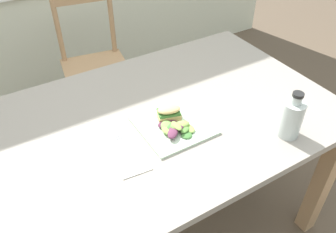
% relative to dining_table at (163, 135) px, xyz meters
% --- Properties ---
extents(dining_table, '(1.40, 0.92, 0.74)m').
position_rel_dining_table_xyz_m(dining_table, '(0.00, 0.00, 0.00)').
color(dining_table, gray).
rests_on(dining_table, ground).
extents(chair_wooden_far, '(0.46, 0.46, 0.87)m').
position_rel_dining_table_xyz_m(chair_wooden_far, '(0.06, 0.97, -0.18)').
color(chair_wooden_far, tan).
rests_on(chair_wooden_far, ground).
extents(plate_lunch, '(0.26, 0.26, 0.01)m').
position_rel_dining_table_xyz_m(plate_lunch, '(-0.00, -0.08, 0.12)').
color(plate_lunch, beige).
rests_on(plate_lunch, dining_table).
extents(sandwich_half_front, '(0.10, 0.08, 0.06)m').
position_rel_dining_table_xyz_m(sandwich_half_front, '(0.00, -0.04, 0.15)').
color(sandwich_half_front, '#DBB270').
rests_on(sandwich_half_front, plate_lunch).
extents(salad_mixed_greens, '(0.13, 0.13, 0.03)m').
position_rel_dining_table_xyz_m(salad_mixed_greens, '(-0.02, -0.12, 0.14)').
color(salad_mixed_greens, '#3D7033').
rests_on(salad_mixed_greens, plate_lunch).
extents(napkin_folded, '(0.13, 0.23, 0.00)m').
position_rel_dining_table_xyz_m(napkin_folded, '(-0.22, -0.12, 0.11)').
color(napkin_folded, silver).
rests_on(napkin_folded, dining_table).
extents(fork_on_napkin, '(0.04, 0.19, 0.00)m').
position_rel_dining_table_xyz_m(fork_on_napkin, '(-0.22, -0.10, 0.12)').
color(fork_on_napkin, silver).
rests_on(fork_on_napkin, napkin_folded).
extents(bottle_cold_brew, '(0.08, 0.08, 0.19)m').
position_rel_dining_table_xyz_m(bottle_cold_brew, '(0.33, -0.34, 0.18)').
color(bottle_cold_brew, black).
rests_on(bottle_cold_brew, dining_table).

